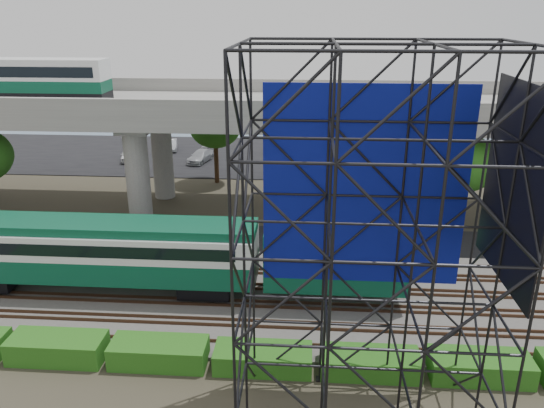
{
  "coord_description": "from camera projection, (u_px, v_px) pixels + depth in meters",
  "views": [
    {
      "loc": [
        2.9,
        -25.17,
        16.0
      ],
      "look_at": [
        0.69,
        6.0,
        4.5
      ],
      "focal_mm": 35.0,
      "sensor_mm": 36.0,
      "label": 1
    }
  ],
  "objects": [
    {
      "name": "ground",
      "position": [
        252.0,
        317.0,
        29.28
      ],
      "size": [
        140.0,
        140.0,
        0.0
      ],
      "primitive_type": "plane",
      "color": "#474233",
      "rests_on": "ground"
    },
    {
      "name": "harbor_water",
      "position": [
        290.0,
        120.0,
        81.7
      ],
      "size": [
        140.0,
        40.0,
        0.03
      ],
      "primitive_type": "cube",
      "color": "slate",
      "rests_on": "ground"
    },
    {
      "name": "scaffold_tower",
      "position": [
        370.0,
        264.0,
        18.88
      ],
      "size": [
        9.36,
        6.36,
        15.0
      ],
      "color": "black",
      "rests_on": "ground"
    },
    {
      "name": "rail_tracks",
      "position": [
        255.0,
        295.0,
        31.05
      ],
      "size": [
        90.0,
        9.52,
        0.16
      ],
      "color": "#472D1E",
      "rests_on": "ballast_bed"
    },
    {
      "name": "suv",
      "position": [
        113.0,
        224.0,
        40.16
      ],
      "size": [
        5.02,
        3.28,
        1.28
      ],
      "primitive_type": "imported",
      "rotation": [
        0.0,
        0.0,
        1.3
      ],
      "color": "black",
      "rests_on": "service_road"
    },
    {
      "name": "parked_cars",
      "position": [
        289.0,
        153.0,
        60.21
      ],
      "size": [
        37.09,
        9.54,
        1.31
      ],
      "color": "white",
      "rests_on": "parking_lot"
    },
    {
      "name": "parking_lot",
      "position": [
        283.0,
        157.0,
        61.09
      ],
      "size": [
        90.0,
        18.0,
        0.08
      ],
      "primitive_type": "cube",
      "color": "black",
      "rests_on": "ground"
    },
    {
      "name": "trees",
      "position": [
        215.0,
        147.0,
        42.8
      ],
      "size": [
        40.94,
        16.94,
        7.69
      ],
      "color": "#382314",
      "rests_on": "ground"
    },
    {
      "name": "hedge_strip",
      "position": [
        263.0,
        358.0,
        24.99
      ],
      "size": [
        34.6,
        1.8,
        1.2
      ],
      "color": "#1D5613",
      "rests_on": "ground"
    },
    {
      "name": "service_road",
      "position": [
        267.0,
        239.0,
        39.09
      ],
      "size": [
        90.0,
        5.0,
        0.08
      ],
      "primitive_type": "cube",
      "color": "black",
      "rests_on": "ground"
    },
    {
      "name": "overpass",
      "position": [
        255.0,
        115.0,
        41.51
      ],
      "size": [
        80.0,
        12.0,
        12.4
      ],
      "color": "#9E9B93",
      "rests_on": "ground"
    },
    {
      "name": "ballast_bed",
      "position": [
        255.0,
        297.0,
        31.12
      ],
      "size": [
        90.0,
        12.0,
        0.2
      ],
      "primitive_type": "cube",
      "color": "slate",
      "rests_on": "ground"
    },
    {
      "name": "commuter_train",
      "position": [
        130.0,
        251.0,
        30.64
      ],
      "size": [
        29.3,
        3.06,
        4.3
      ],
      "color": "black",
      "rests_on": "rail_tracks"
    }
  ]
}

